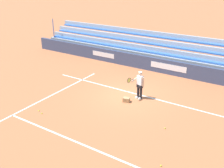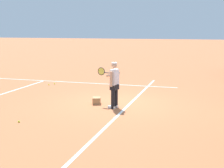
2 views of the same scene
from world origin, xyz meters
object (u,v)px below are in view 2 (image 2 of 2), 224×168
(tennis_player, at_px, (114,84))
(tennis_ball_on_baseline, at_px, (49,85))
(tennis_ball_midcourt, at_px, (19,122))
(ball_box_cardboard, at_px, (97,101))
(tennis_ball_near_player, at_px, (54,84))

(tennis_player, bearing_deg, tennis_ball_on_baseline, 52.36)
(tennis_ball_midcourt, bearing_deg, ball_box_cardboard, -26.26)
(tennis_player, height_order, ball_box_cardboard, tennis_player)
(tennis_ball_on_baseline, bearing_deg, tennis_ball_near_player, -19.66)
(tennis_player, distance_m, ball_box_cardboard, 1.21)
(ball_box_cardboard, distance_m, tennis_ball_near_player, 5.06)
(tennis_player, height_order, tennis_ball_near_player, tennis_player)
(ball_box_cardboard, xyz_separation_m, tennis_ball_midcourt, (-3.08, 1.52, -0.10))
(tennis_player, xyz_separation_m, ball_box_cardboard, (0.41, 0.84, -0.76))
(ball_box_cardboard, relative_size, tennis_ball_on_baseline, 6.06)
(tennis_player, xyz_separation_m, tennis_ball_on_baseline, (3.56, 4.61, -0.86))
(tennis_ball_near_player, relative_size, tennis_ball_on_baseline, 1.00)
(tennis_ball_on_baseline, bearing_deg, tennis_player, -127.64)
(ball_box_cardboard, bearing_deg, tennis_ball_midcourt, 153.74)
(ball_box_cardboard, distance_m, tennis_ball_on_baseline, 4.91)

